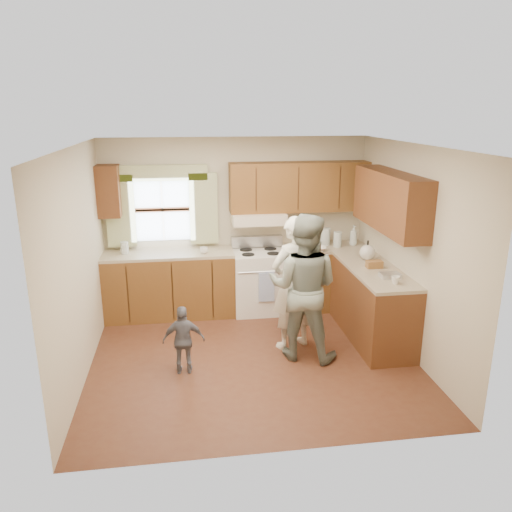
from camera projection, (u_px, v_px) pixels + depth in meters
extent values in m
plane|color=#502718|center=(253.00, 357.00, 6.02)|extent=(3.80, 3.80, 0.00)
plane|color=white|center=(252.00, 146.00, 5.30)|extent=(3.80, 3.80, 0.00)
plane|color=beige|center=(236.00, 224.00, 7.32)|extent=(3.80, 0.00, 3.80)
plane|color=beige|center=(282.00, 320.00, 4.00)|extent=(3.80, 0.00, 3.80)
plane|color=beige|center=(79.00, 265.00, 5.40)|extent=(0.00, 3.50, 3.50)
plane|color=beige|center=(411.00, 251.00, 5.92)|extent=(0.00, 3.50, 3.50)
cube|color=#4F2D10|center=(170.00, 285.00, 7.13)|extent=(1.82, 0.60, 0.90)
cube|color=#4F2D10|center=(325.00, 278.00, 7.44)|extent=(1.22, 0.60, 0.90)
cube|color=#3D1E0E|center=(372.00, 305.00, 6.42)|extent=(0.60, 1.65, 0.90)
cube|color=tan|center=(168.00, 254.00, 6.99)|extent=(1.82, 0.60, 0.04)
cube|color=tan|center=(326.00, 247.00, 7.31)|extent=(1.22, 0.60, 0.04)
cube|color=tan|center=(374.00, 270.00, 6.28)|extent=(0.60, 1.65, 0.04)
cube|color=#4F2D10|center=(299.00, 187.00, 7.13)|extent=(2.00, 0.33, 0.70)
cube|color=#3D1E0E|center=(109.00, 191.00, 6.76)|extent=(0.30, 0.33, 0.70)
cube|color=#3D1E0E|center=(390.00, 201.00, 6.05)|extent=(0.33, 1.65, 0.70)
cube|color=beige|center=(259.00, 218.00, 7.11)|extent=(0.76, 0.45, 0.15)
cube|color=silver|center=(163.00, 209.00, 7.08)|extent=(0.90, 0.03, 0.90)
cube|color=#FFF34B|center=(120.00, 211.00, 6.96)|extent=(0.40, 0.05, 1.02)
cube|color=#FFF34B|center=(204.00, 209.00, 7.12)|extent=(0.40, 0.05, 1.02)
cube|color=#FFF34B|center=(160.00, 173.00, 6.89)|extent=(1.30, 0.05, 0.22)
cylinder|color=white|center=(301.00, 225.00, 7.36)|extent=(0.27, 0.12, 0.12)
imported|color=silver|center=(204.00, 250.00, 6.92)|extent=(0.14, 0.14, 0.09)
imported|color=silver|center=(353.00, 235.00, 7.33)|extent=(0.13, 0.13, 0.29)
imported|color=silver|center=(319.00, 249.00, 7.07)|extent=(0.25, 0.25, 0.05)
imported|color=silver|center=(396.00, 280.00, 5.73)|extent=(0.12, 0.12, 0.09)
cylinder|color=silver|center=(125.00, 248.00, 6.90)|extent=(0.11, 0.11, 0.17)
cube|color=olive|center=(296.00, 251.00, 7.03)|extent=(0.25, 0.19, 0.02)
cube|color=gold|center=(310.00, 245.00, 7.17)|extent=(0.18, 0.13, 0.10)
cylinder|color=silver|center=(325.00, 236.00, 7.34)|extent=(0.15, 0.15, 0.25)
cylinder|color=silver|center=(338.00, 239.00, 7.24)|extent=(0.12, 0.12, 0.22)
sphere|color=silver|center=(367.00, 252.00, 6.62)|extent=(0.21, 0.21, 0.21)
cube|color=olive|center=(374.00, 264.00, 6.30)|extent=(0.20, 0.11, 0.09)
cube|color=silver|center=(390.00, 275.00, 5.94)|extent=(0.24, 0.16, 0.05)
cube|color=silver|center=(259.00, 281.00, 7.29)|extent=(0.76, 0.64, 0.90)
cube|color=#B7B7BC|center=(257.00, 241.00, 7.38)|extent=(0.76, 0.10, 0.16)
cylinder|color=#B7B7BC|center=(263.00, 272.00, 6.91)|extent=(0.68, 0.03, 0.03)
cube|color=#4F6CB8|center=(267.00, 287.00, 6.96)|extent=(0.22, 0.02, 0.42)
cylinder|color=black|center=(246.00, 250.00, 7.25)|extent=(0.18, 0.18, 0.01)
cylinder|color=black|center=(270.00, 249.00, 7.30)|extent=(0.18, 0.18, 0.01)
cylinder|color=black|center=(248.00, 255.00, 7.01)|extent=(0.18, 0.18, 0.01)
cylinder|color=black|center=(273.00, 253.00, 7.06)|extent=(0.18, 0.18, 0.01)
imported|color=silver|center=(293.00, 283.00, 6.06)|extent=(0.72, 0.61, 1.67)
imported|color=#23382D|center=(303.00, 287.00, 5.81)|extent=(1.05, 0.96, 1.75)
imported|color=slate|center=(184.00, 340.00, 5.56)|extent=(0.48, 0.21, 0.80)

